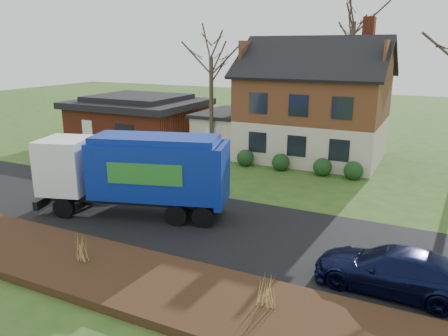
% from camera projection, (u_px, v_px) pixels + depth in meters
% --- Properties ---
extents(ground, '(120.00, 120.00, 0.00)m').
position_uv_depth(ground, '(183.00, 220.00, 19.32)').
color(ground, '#2C501A').
rests_on(ground, ground).
extents(road, '(80.00, 7.00, 0.02)m').
position_uv_depth(road, '(183.00, 220.00, 19.31)').
color(road, black).
rests_on(road, ground).
extents(mulch_verge, '(80.00, 3.50, 0.30)m').
position_uv_depth(mulch_verge, '(100.00, 270.00, 14.69)').
color(mulch_verge, black).
rests_on(mulch_verge, ground).
extents(main_house, '(12.95, 8.95, 9.26)m').
position_uv_depth(main_house, '(307.00, 98.00, 29.62)').
color(main_house, beige).
rests_on(main_house, ground).
extents(ranch_house, '(9.80, 8.20, 3.70)m').
position_uv_depth(ranch_house, '(139.00, 119.00, 35.17)').
color(ranch_house, maroon).
rests_on(ranch_house, ground).
extents(garbage_truck, '(8.90, 4.64, 3.69)m').
position_uv_depth(garbage_truck, '(137.00, 170.00, 19.44)').
color(garbage_truck, black).
rests_on(garbage_truck, ground).
extents(silver_sedan, '(5.38, 2.90, 1.68)m').
position_uv_depth(silver_sedan, '(121.00, 168.00, 24.57)').
color(silver_sedan, '#A7AAAE').
rests_on(silver_sedan, ground).
extents(navy_wagon, '(4.91, 2.15, 1.40)m').
position_uv_depth(navy_wagon, '(393.00, 270.00, 13.58)').
color(navy_wagon, black).
rests_on(navy_wagon, ground).
extents(tree_front_west, '(3.17, 3.17, 9.43)m').
position_uv_depth(tree_front_west, '(211.00, 41.00, 28.03)').
color(tree_front_west, '#423727').
rests_on(tree_front_west, ground).
extents(tree_back, '(4.03, 4.03, 12.75)m').
position_uv_depth(tree_back, '(355.00, 5.00, 34.95)').
color(tree_back, '#3F2E25').
rests_on(tree_back, ground).
extents(grass_clump_mid, '(0.34, 0.28, 0.96)m').
position_uv_depth(grass_clump_mid, '(81.00, 248.00, 14.86)').
color(grass_clump_mid, tan).
rests_on(grass_clump_mid, mulch_verge).
extents(grass_clump_east, '(0.37, 0.31, 0.93)m').
position_uv_depth(grass_clump_east, '(267.00, 292.00, 12.27)').
color(grass_clump_east, tan).
rests_on(grass_clump_east, mulch_verge).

